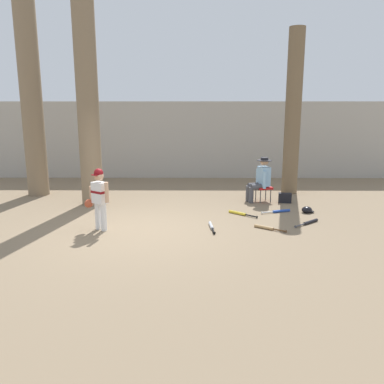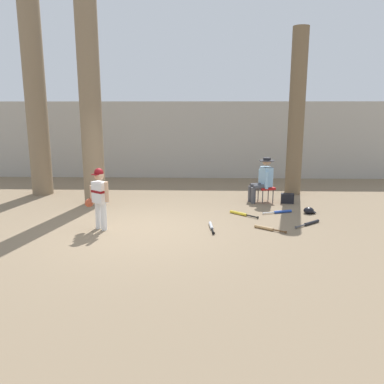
% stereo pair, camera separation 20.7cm
% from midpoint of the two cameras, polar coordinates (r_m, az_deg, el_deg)
% --- Properties ---
extents(ground_plane, '(60.00, 60.00, 0.00)m').
position_cam_midpoint_polar(ground_plane, '(8.45, -6.48, -5.41)').
color(ground_plane, '#7F6B51').
extents(concrete_back_wall, '(18.00, 0.36, 2.70)m').
position_cam_midpoint_polar(concrete_back_wall, '(14.42, -2.99, 7.47)').
color(concrete_back_wall, '#ADA89E').
rests_on(concrete_back_wall, ground).
extents(tree_near_player, '(0.92, 0.92, 5.61)m').
position_cam_midpoint_polar(tree_near_player, '(10.61, -13.75, 10.70)').
color(tree_near_player, '#7F6B51').
rests_on(tree_near_player, ground).
extents(tree_behind_spectator, '(0.70, 0.70, 4.83)m').
position_cam_midpoint_polar(tree_behind_spectator, '(11.98, 15.19, 9.50)').
color(tree_behind_spectator, brown).
rests_on(tree_behind_spectator, ground).
extents(young_ballplayer, '(0.60, 0.39, 1.31)m').
position_cam_midpoint_polar(young_ballplayer, '(8.45, -12.50, -0.39)').
color(young_ballplayer, white).
rests_on(young_ballplayer, ground).
extents(folding_stool, '(0.49, 0.49, 0.41)m').
position_cam_midpoint_polar(folding_stool, '(10.95, 11.07, 0.51)').
color(folding_stool, red).
rests_on(folding_stool, ground).
extents(seated_spectator, '(0.68, 0.53, 1.20)m').
position_cam_midpoint_polar(seated_spectator, '(10.86, 10.66, 1.91)').
color(seated_spectator, '#47474C').
rests_on(seated_spectator, ground).
extents(handbag_beside_stool, '(0.37, 0.23, 0.26)m').
position_cam_midpoint_polar(handbag_beside_stool, '(10.95, 14.06, -0.90)').
color(handbag_beside_stool, black).
rests_on(handbag_beside_stool, ground).
extents(tree_far_left, '(0.99, 0.99, 6.05)m').
position_cam_midpoint_polar(tree_far_left, '(12.31, -20.98, 11.27)').
color(tree_far_left, '#7F6B51').
rests_on(tree_far_left, ground).
extents(bat_wood_tan, '(0.62, 0.47, 0.07)m').
position_cam_midpoint_polar(bat_wood_tan, '(8.55, 11.31, -5.12)').
color(bat_wood_tan, tan).
rests_on(bat_wood_tan, ground).
extents(bat_black_composite, '(0.66, 0.57, 0.07)m').
position_cam_midpoint_polar(bat_black_composite, '(9.15, 17.20, -4.29)').
color(bat_black_composite, black).
rests_on(bat_black_composite, ground).
extents(bat_aluminum_silver, '(0.13, 0.74, 0.07)m').
position_cam_midpoint_polar(bat_aluminum_silver, '(8.51, 3.48, -4.97)').
color(bat_aluminum_silver, '#B7BCC6').
rests_on(bat_aluminum_silver, ground).
extents(bat_blue_youth, '(0.75, 0.30, 0.07)m').
position_cam_midpoint_polar(bat_blue_youth, '(9.92, 13.18, -2.78)').
color(bat_blue_youth, '#2347AD').
rests_on(bat_blue_youth, ground).
extents(bat_yellow_trainer, '(0.64, 0.57, 0.07)m').
position_cam_midpoint_polar(bat_yellow_trainer, '(9.58, 7.60, -3.10)').
color(bat_yellow_trainer, yellow).
rests_on(bat_yellow_trainer, ground).
extents(batting_helmet_black, '(0.29, 0.22, 0.17)m').
position_cam_midpoint_polar(batting_helmet_black, '(10.05, 16.99, -2.58)').
color(batting_helmet_black, black).
rests_on(batting_helmet_black, ground).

